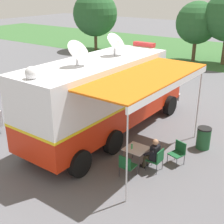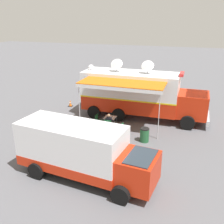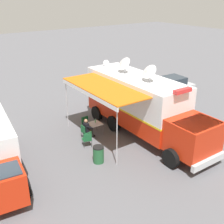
% 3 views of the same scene
% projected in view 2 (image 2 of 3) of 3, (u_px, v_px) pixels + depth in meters
% --- Properties ---
extents(ground_plane, '(100.00, 100.00, 0.00)m').
position_uv_depth(ground_plane, '(130.00, 116.00, 20.70)').
color(ground_plane, '#5B5B60').
extents(lot_stripe, '(0.18, 4.80, 0.01)m').
position_uv_depth(lot_stripe, '(142.00, 107.00, 22.65)').
color(lot_stripe, silver).
rests_on(lot_stripe, ground).
extents(command_truck, '(4.92, 9.52, 4.53)m').
position_uv_depth(command_truck, '(140.00, 93.00, 19.77)').
color(command_truck, red).
rests_on(command_truck, ground).
extents(folding_table, '(0.81, 0.81, 0.73)m').
position_uv_depth(folding_table, '(110.00, 118.00, 18.49)').
color(folding_table, silver).
rests_on(folding_table, ground).
extents(water_bottle, '(0.07, 0.07, 0.22)m').
position_uv_depth(water_bottle, '(109.00, 115.00, 18.57)').
color(water_bottle, '#3F9959').
rests_on(water_bottle, folding_table).
extents(folding_chair_at_table, '(0.49, 0.49, 0.87)m').
position_uv_depth(folding_chair_at_table, '(108.00, 125.00, 17.79)').
color(folding_chair_at_table, '#19562D').
rests_on(folding_chair_at_table, ground).
extents(folding_chair_beside_table, '(0.49, 0.49, 0.87)m').
position_uv_depth(folding_chair_beside_table, '(98.00, 119.00, 18.66)').
color(folding_chair_beside_table, '#19562D').
rests_on(folding_chair_beside_table, ground).
extents(folding_chair_spare_by_truck, '(0.59, 0.59, 0.87)m').
position_uv_depth(folding_chair_spare_by_truck, '(120.00, 128.00, 17.17)').
color(folding_chair_spare_by_truck, '#19562D').
rests_on(folding_chair_spare_by_truck, ground).
extents(seated_responder, '(0.66, 0.56, 1.25)m').
position_uv_depth(seated_responder, '(109.00, 122.00, 17.91)').
color(seated_responder, black).
rests_on(seated_responder, ground).
extents(trash_bin, '(0.57, 0.57, 0.91)m').
position_uv_depth(trash_bin, '(144.00, 135.00, 16.40)').
color(trash_bin, '#235B33').
rests_on(trash_bin, ground).
extents(traffic_cone, '(0.36, 0.36, 0.58)m').
position_uv_depth(traffic_cone, '(70.00, 103.00, 22.82)').
color(traffic_cone, black).
rests_on(traffic_cone, ground).
extents(support_truck, '(2.98, 7.00, 2.70)m').
position_uv_depth(support_truck, '(81.00, 152.00, 12.49)').
color(support_truck, white).
rests_on(support_truck, ground).
extents(car_behind_truck, '(4.30, 2.22, 1.76)m').
position_uv_depth(car_behind_truck, '(118.00, 84.00, 26.58)').
color(car_behind_truck, '#B2B5BA').
rests_on(car_behind_truck, ground).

